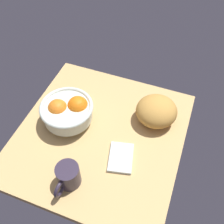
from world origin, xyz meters
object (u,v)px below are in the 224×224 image
at_px(bread_loaf, 156,111).
at_px(fruit_bowl, 68,110).
at_px(napkin_folded, 121,157).
at_px(mug, 68,176).

bearing_deg(bread_loaf, fruit_bowl, -68.86).
relative_size(fruit_bowl, bread_loaf, 1.28).
bearing_deg(fruit_bowl, bread_loaf, 111.14).
relative_size(fruit_bowl, napkin_folded, 1.71).
relative_size(fruit_bowl, mug, 1.70).
bearing_deg(fruit_bowl, mug, 26.35).
bearing_deg(fruit_bowl, napkin_folded, 69.97).
xyz_separation_m(fruit_bowl, mug, (0.24, 0.12, -0.02)).
bearing_deg(mug, napkin_folded, 137.52).
distance_m(napkin_folded, mug, 0.20).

